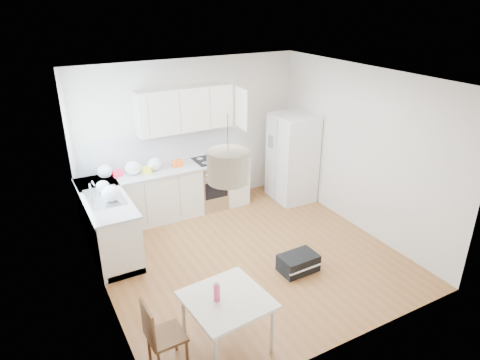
{
  "coord_description": "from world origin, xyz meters",
  "views": [
    {
      "loc": [
        -2.77,
        -4.82,
        3.69
      ],
      "look_at": [
        0.08,
        0.4,
        1.09
      ],
      "focal_mm": 32.0,
      "sensor_mm": 36.0,
      "label": 1
    }
  ],
  "objects_px": {
    "refrigerator": "(293,158)",
    "dining_table": "(227,304)",
    "gym_bag": "(298,263)",
    "dining_chair": "(166,334)"
  },
  "relations": [
    {
      "from": "dining_table",
      "to": "dining_chair",
      "type": "distance_m",
      "value": 0.7
    },
    {
      "from": "dining_table",
      "to": "gym_bag",
      "type": "relative_size",
      "value": 1.69
    },
    {
      "from": "refrigerator",
      "to": "gym_bag",
      "type": "xyz_separation_m",
      "value": [
        -1.31,
        -2.06,
        -0.7
      ]
    },
    {
      "from": "dining_table",
      "to": "dining_chair",
      "type": "bearing_deg",
      "value": 170.05
    },
    {
      "from": "refrigerator",
      "to": "dining_table",
      "type": "distance_m",
      "value": 4.07
    },
    {
      "from": "dining_table",
      "to": "gym_bag",
      "type": "height_order",
      "value": "dining_table"
    },
    {
      "from": "refrigerator",
      "to": "gym_bag",
      "type": "height_order",
      "value": "refrigerator"
    },
    {
      "from": "refrigerator",
      "to": "dining_table",
      "type": "xyz_separation_m",
      "value": [
        -2.88,
        -2.87,
        -0.23
      ]
    },
    {
      "from": "refrigerator",
      "to": "gym_bag",
      "type": "distance_m",
      "value": 2.54
    },
    {
      "from": "refrigerator",
      "to": "dining_table",
      "type": "bearing_deg",
      "value": -133.12
    }
  ]
}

